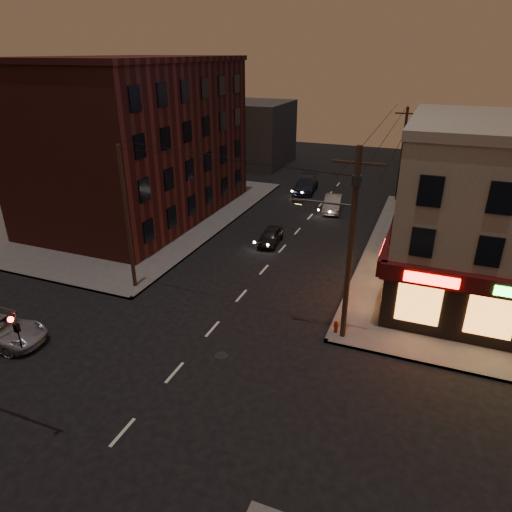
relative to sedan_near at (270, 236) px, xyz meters
The scene contains 13 objects.
ground 16.69m from the sedan_near, 85.83° to the right, with size 120.00×120.00×0.00m, color black.
sidewalk_nw 16.96m from the sedan_near, behind, with size 24.00×28.00×0.15m, color #514F4C.
brick_apartment 14.78m from the sedan_near, 169.92° to the left, with size 12.00×20.00×13.00m, color #4E1C19.
bg_building_ne_a 26.38m from the sedan_near, 54.54° to the left, with size 10.00×12.00×7.00m, color #3F3D3A.
bg_building_nw 28.17m from the sedan_near, 114.93° to the left, with size 9.00×10.00×8.00m, color #3F3D3A.
bg_building_ne_b 37.83m from the sedan_near, 69.51° to the left, with size 8.00×8.00×6.00m, color #3F3D3A.
utility_pole_main 14.36m from the sedan_near, 53.92° to the right, with size 4.20×0.44×10.00m.
utility_pole_far 17.79m from the sedan_near, 62.46° to the left, with size 0.26×0.26×9.00m, color #382619.
utility_pole_west 12.26m from the sedan_near, 118.86° to the right, with size 0.24×0.24×9.00m, color #382619.
sedan_near is the anchor object (origin of this frame).
sedan_mid 10.17m from the sedan_near, 74.50° to the left, with size 1.53×4.40×1.45m, color gray.
sedan_far 15.18m from the sedan_near, 95.44° to the left, with size 2.12×5.21×1.51m, color #171E2F.
fire_hydrant 13.08m from the sedan_near, 54.41° to the right, with size 0.31×0.31×0.69m.
Camera 1 is at (10.04, -14.78, 13.95)m, focal length 32.00 mm.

